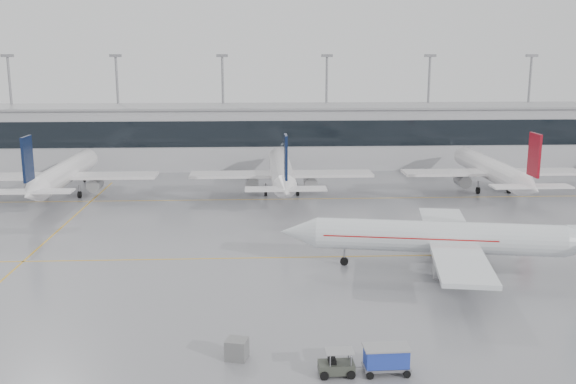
{
  "coord_description": "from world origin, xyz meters",
  "views": [
    {
      "loc": [
        -4.03,
        -69.18,
        22.35
      ],
      "look_at": [
        0.0,
        12.0,
        5.0
      ],
      "focal_mm": 40.0,
      "sensor_mm": 36.0,
      "label": 1
    }
  ],
  "objects_px": {
    "air_canada_jet": "(450,238)",
    "baggage_tug": "(336,366)",
    "baggage_cart": "(386,358)",
    "gse_unit": "(237,349)"
  },
  "relations": [
    {
      "from": "air_canada_jet",
      "to": "baggage_cart",
      "type": "relative_size",
      "value": 10.55
    },
    {
      "from": "baggage_cart",
      "to": "baggage_tug",
      "type": "bearing_deg",
      "value": -180.0
    },
    {
      "from": "baggage_tug",
      "to": "baggage_cart",
      "type": "xyz_separation_m",
      "value": [
        3.6,
        0.1,
        0.54
      ]
    },
    {
      "from": "air_canada_jet",
      "to": "gse_unit",
      "type": "height_order",
      "value": "air_canada_jet"
    },
    {
      "from": "gse_unit",
      "to": "air_canada_jet",
      "type": "bearing_deg",
      "value": 56.67
    },
    {
      "from": "air_canada_jet",
      "to": "gse_unit",
      "type": "bearing_deg",
      "value": 51.73
    },
    {
      "from": "baggage_tug",
      "to": "baggage_cart",
      "type": "bearing_deg",
      "value": 0.0
    },
    {
      "from": "gse_unit",
      "to": "baggage_tug",
      "type": "bearing_deg",
      "value": -6.51
    },
    {
      "from": "air_canada_jet",
      "to": "baggage_cart",
      "type": "height_order",
      "value": "air_canada_jet"
    },
    {
      "from": "air_canada_jet",
      "to": "baggage_tug",
      "type": "xyz_separation_m",
      "value": [
        -14.81,
        -22.31,
        -2.81
      ]
    }
  ]
}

